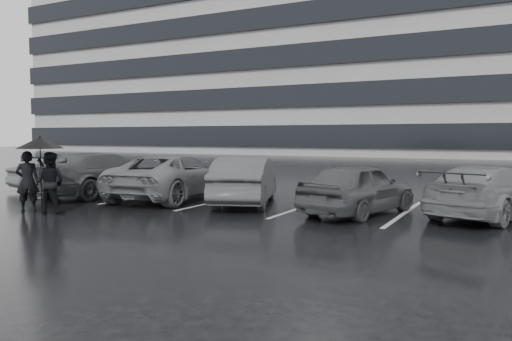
{
  "coord_description": "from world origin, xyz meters",
  "views": [
    {
      "loc": [
        5.92,
        -10.84,
        2.03
      ],
      "look_at": [
        -0.23,
        1.0,
        1.1
      ],
      "focal_mm": 35.0,
      "sensor_mm": 36.0,
      "label": 1
    }
  ],
  "objects_px": {
    "car_west_c": "(103,174)",
    "car_west_a": "(245,181)",
    "car_west_b": "(174,177)",
    "pedestrian_left": "(27,181)",
    "pedestrian_right": "(50,183)",
    "car_west_d": "(62,174)",
    "car_main": "(358,188)",
    "car_east": "(488,191)"
  },
  "relations": [
    {
      "from": "car_west_c",
      "to": "car_west_a",
      "type": "bearing_deg",
      "value": -174.8
    },
    {
      "from": "car_west_b",
      "to": "pedestrian_left",
      "type": "relative_size",
      "value": 3.17
    },
    {
      "from": "pedestrian_left",
      "to": "pedestrian_right",
      "type": "relative_size",
      "value": 1.01
    },
    {
      "from": "car_west_c",
      "to": "pedestrian_left",
      "type": "xyz_separation_m",
      "value": [
        0.93,
        -3.71,
        0.09
      ]
    },
    {
      "from": "pedestrian_right",
      "to": "pedestrian_left",
      "type": "bearing_deg",
      "value": -17.26
    },
    {
      "from": "car_west_b",
      "to": "car_west_d",
      "type": "bearing_deg",
      "value": -9.64
    },
    {
      "from": "car_main",
      "to": "car_west_b",
      "type": "bearing_deg",
      "value": 10.49
    },
    {
      "from": "car_main",
      "to": "car_west_a",
      "type": "bearing_deg",
      "value": 8.9
    },
    {
      "from": "car_west_a",
      "to": "car_west_b",
      "type": "bearing_deg",
      "value": -21.0
    },
    {
      "from": "car_east",
      "to": "car_west_d",
      "type": "bearing_deg",
      "value": 18.69
    },
    {
      "from": "car_east",
      "to": "pedestrian_left",
      "type": "relative_size",
      "value": 2.74
    },
    {
      "from": "car_west_a",
      "to": "car_east",
      "type": "distance_m",
      "value": 6.56
    },
    {
      "from": "car_west_a",
      "to": "car_west_d",
      "type": "height_order",
      "value": "car_west_a"
    },
    {
      "from": "car_main",
      "to": "pedestrian_left",
      "type": "relative_size",
      "value": 2.42
    },
    {
      "from": "car_main",
      "to": "pedestrian_right",
      "type": "relative_size",
      "value": 2.45
    },
    {
      "from": "car_west_a",
      "to": "car_west_b",
      "type": "height_order",
      "value": "car_west_b"
    },
    {
      "from": "car_west_a",
      "to": "car_west_c",
      "type": "xyz_separation_m",
      "value": [
        -5.4,
        -0.26,
        0.03
      ]
    },
    {
      "from": "car_west_b",
      "to": "car_west_d",
      "type": "distance_m",
      "value": 5.53
    },
    {
      "from": "car_main",
      "to": "car_west_d",
      "type": "height_order",
      "value": "car_main"
    },
    {
      "from": "car_west_d",
      "to": "car_east",
      "type": "bearing_deg",
      "value": -161.43
    },
    {
      "from": "car_west_a",
      "to": "pedestrian_right",
      "type": "xyz_separation_m",
      "value": [
        -3.67,
        -3.92,
        0.11
      ]
    },
    {
      "from": "car_east",
      "to": "pedestrian_right",
      "type": "relative_size",
      "value": 2.78
    },
    {
      "from": "car_west_d",
      "to": "car_main",
      "type": "bearing_deg",
      "value": -165.81
    },
    {
      "from": "car_west_c",
      "to": "car_west_d",
      "type": "xyz_separation_m",
      "value": [
        -2.75,
        0.66,
        -0.13
      ]
    },
    {
      "from": "car_west_c",
      "to": "car_east",
      "type": "bearing_deg",
      "value": -173.2
    },
    {
      "from": "car_west_d",
      "to": "car_east",
      "type": "xyz_separation_m",
      "value": [
        14.67,
        0.26,
        0.05
      ]
    },
    {
      "from": "car_main",
      "to": "car_east",
      "type": "distance_m",
      "value": 3.16
    },
    {
      "from": "car_west_b",
      "to": "car_west_a",
      "type": "bearing_deg",
      "value": 172.84
    },
    {
      "from": "car_west_b",
      "to": "car_west_c",
      "type": "height_order",
      "value": "car_west_c"
    },
    {
      "from": "car_west_d",
      "to": "pedestrian_right",
      "type": "relative_size",
      "value": 2.26
    },
    {
      "from": "car_main",
      "to": "car_west_b",
      "type": "xyz_separation_m",
      "value": [
        -6.14,
        0.34,
        0.05
      ]
    },
    {
      "from": "car_west_c",
      "to": "pedestrian_left",
      "type": "bearing_deg",
      "value": 106.51
    },
    {
      "from": "car_west_c",
      "to": "pedestrian_right",
      "type": "xyz_separation_m",
      "value": [
        1.73,
        -3.66,
        0.08
      ]
    },
    {
      "from": "car_main",
      "to": "car_west_a",
      "type": "distance_m",
      "value": 3.52
    },
    {
      "from": "car_west_a",
      "to": "car_west_b",
      "type": "relative_size",
      "value": 0.82
    },
    {
      "from": "car_east",
      "to": "pedestrian_right",
      "type": "distance_m",
      "value": 11.17
    },
    {
      "from": "car_east",
      "to": "pedestrian_right",
      "type": "height_order",
      "value": "pedestrian_right"
    },
    {
      "from": "car_west_c",
      "to": "car_east",
      "type": "xyz_separation_m",
      "value": [
        11.92,
        0.91,
        -0.08
      ]
    },
    {
      "from": "car_west_b",
      "to": "car_west_d",
      "type": "height_order",
      "value": "car_west_b"
    },
    {
      "from": "car_west_a",
      "to": "car_west_c",
      "type": "relative_size",
      "value": 0.85
    },
    {
      "from": "car_west_a",
      "to": "pedestrian_left",
      "type": "height_order",
      "value": "pedestrian_left"
    },
    {
      "from": "car_west_d",
      "to": "pedestrian_left",
      "type": "distance_m",
      "value": 5.71
    }
  ]
}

